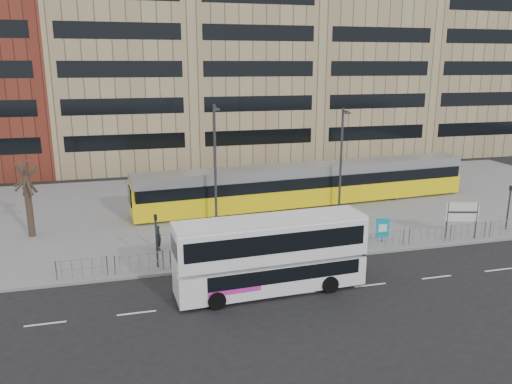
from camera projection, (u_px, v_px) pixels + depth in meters
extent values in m
plane|color=black|center=(308.00, 261.00, 29.54)|extent=(120.00, 120.00, 0.00)
cube|color=slate|center=(256.00, 205.00, 40.76)|extent=(64.00, 24.00, 0.15)
cube|color=gray|center=(307.00, 259.00, 29.56)|extent=(64.00, 0.25, 0.17)
cube|color=tan|center=(121.00, 67.00, 56.20)|extent=(14.00, 16.00, 22.00)
cube|color=tan|center=(242.00, 58.00, 59.37)|extent=(14.00, 16.00, 24.00)
cube|color=tan|center=(350.00, 70.00, 63.17)|extent=(14.00, 16.00, 21.00)
cube|color=tan|center=(447.00, 62.00, 66.34)|extent=(14.00, 16.00, 23.00)
cylinder|color=gray|center=(336.00, 236.00, 30.19)|extent=(32.00, 0.05, 0.05)
cylinder|color=gray|center=(336.00, 244.00, 30.32)|extent=(32.00, 0.04, 0.04)
cylinder|color=gray|center=(56.00, 270.00, 26.41)|extent=(0.07, 0.07, 1.10)
cube|color=white|center=(352.00, 287.00, 26.03)|extent=(62.00, 0.12, 0.01)
cube|color=white|center=(270.00, 274.00, 25.43)|extent=(9.80, 2.75, 1.50)
cube|color=white|center=(271.00, 240.00, 24.97)|extent=(9.80, 2.75, 1.85)
cube|color=white|center=(271.00, 221.00, 24.73)|extent=(9.79, 2.66, 0.26)
cube|color=black|center=(279.00, 266.00, 25.47)|extent=(8.04, 2.70, 0.75)
cube|color=black|center=(271.00, 236.00, 24.93)|extent=(9.27, 2.76, 0.97)
cube|color=#D129A4|center=(229.00, 280.00, 24.80)|extent=(2.76, 2.41, 0.44)
cylinder|color=black|center=(330.00, 284.00, 25.34)|extent=(0.89, 0.31, 0.88)
cylinder|color=black|center=(312.00, 268.00, 27.42)|extent=(0.89, 0.31, 0.88)
cylinder|color=black|center=(217.00, 301.00, 23.61)|extent=(0.89, 0.31, 0.88)
cylinder|color=black|center=(207.00, 281.00, 25.69)|extent=(0.89, 0.31, 0.88)
cube|color=yellow|center=(307.00, 193.00, 40.68)|extent=(28.22, 4.80, 1.61)
cube|color=black|center=(308.00, 180.00, 40.40)|extent=(27.83, 4.81, 0.90)
cube|color=#A8A8AD|center=(308.00, 169.00, 40.19)|extent=(28.21, 4.59, 0.80)
cube|color=yellow|center=(444.00, 174.00, 44.76)|extent=(1.37, 2.35, 2.61)
cube|color=yellow|center=(139.00, 199.00, 36.27)|extent=(1.37, 2.35, 2.61)
cylinder|color=#2D2D30|center=(308.00, 184.00, 40.49)|extent=(2.57, 2.57, 3.01)
cube|color=#2D2D30|center=(401.00, 192.00, 43.70)|extent=(3.20, 2.75, 0.50)
cube|color=#2D2D30|center=(199.00, 211.00, 38.00)|extent=(3.20, 2.75, 0.50)
cylinder|color=#2D2D30|center=(447.00, 220.00, 32.64)|extent=(0.11, 0.11, 2.43)
cylinder|color=#2D2D30|center=(476.00, 221.00, 32.61)|extent=(0.11, 0.11, 2.43)
cube|color=white|center=(462.00, 212.00, 32.48)|extent=(2.06, 0.65, 1.27)
cylinder|color=#2D2D30|center=(382.00, 236.00, 32.09)|extent=(0.06, 0.06, 0.85)
cube|color=#0C99B8|center=(383.00, 228.00, 31.95)|extent=(0.85, 0.24, 1.28)
cube|color=white|center=(383.00, 228.00, 31.92)|extent=(0.52, 0.12, 0.53)
imported|color=black|center=(158.00, 238.00, 30.68)|extent=(0.53, 0.66, 1.58)
cylinder|color=#2D2D30|center=(157.00, 242.00, 27.92)|extent=(0.12, 0.12, 3.00)
imported|color=#2D2D30|center=(156.00, 223.00, 27.65)|extent=(0.20, 0.23, 1.00)
cylinder|color=#2D2D30|center=(508.00, 208.00, 34.42)|extent=(0.12, 0.12, 3.00)
imported|color=#2D2D30|center=(510.00, 193.00, 34.15)|extent=(0.20, 0.23, 1.00)
cylinder|color=#2D2D30|center=(215.00, 166.00, 34.79)|extent=(0.18, 0.18, 8.52)
cylinder|color=#2D2D30|center=(215.00, 108.00, 33.40)|extent=(0.14, 0.90, 0.14)
cube|color=#2D2D30|center=(216.00, 110.00, 33.00)|extent=(0.45, 0.20, 0.12)
cylinder|color=#2D2D30|center=(341.00, 160.00, 38.46)|extent=(0.18, 0.18, 7.94)
cylinder|color=#2D2D30|center=(345.00, 111.00, 37.15)|extent=(0.14, 0.90, 0.14)
cube|color=#2D2D30|center=(348.00, 113.00, 36.75)|extent=(0.45, 0.20, 0.12)
cylinder|color=#31211B|center=(29.00, 206.00, 32.81)|extent=(0.44, 0.44, 4.16)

